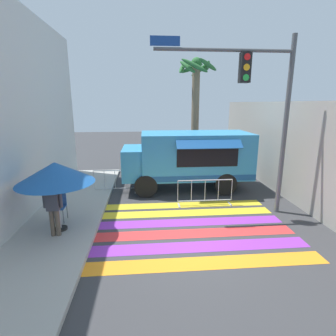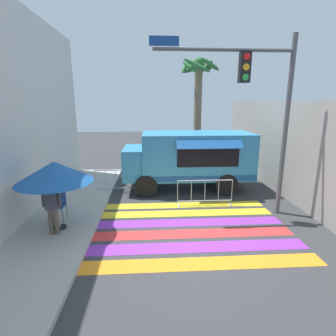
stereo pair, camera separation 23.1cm
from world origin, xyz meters
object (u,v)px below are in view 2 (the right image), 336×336
at_px(palm_tree, 198,97).
at_px(food_truck, 187,157).
at_px(traffic_signal_pole, 261,97).
at_px(vendor_person, 52,204).
at_px(barricade_side, 116,181).
at_px(folding_chair, 58,203).
at_px(patio_umbrella, 54,172).
at_px(barricade_front, 205,193).

bearing_deg(palm_tree, food_truck, -105.77).
height_order(traffic_signal_pole, vendor_person, traffic_signal_pole).
bearing_deg(food_truck, vendor_person, -135.47).
height_order(food_truck, barricade_side, food_truck).
bearing_deg(barricade_side, palm_tree, 45.02).
bearing_deg(food_truck, palm_tree, 74.23).
distance_m(traffic_signal_pole, folding_chair, 7.37).
distance_m(folding_chair, barricade_side, 3.30).
bearing_deg(barricade_side, food_truck, 5.54).
distance_m(food_truck, barricade_side, 3.31).
xyz_separation_m(food_truck, palm_tree, (1.12, 3.95, 2.64)).
height_order(traffic_signal_pole, barricade_side, traffic_signal_pole).
relative_size(patio_umbrella, barricade_front, 1.03).
relative_size(traffic_signal_pole, barricade_front, 2.80).
bearing_deg(patio_umbrella, vendor_person, -94.67).
xyz_separation_m(vendor_person, barricade_front, (4.82, 2.24, -0.57)).
height_order(traffic_signal_pole, barricade_front, traffic_signal_pole).
xyz_separation_m(patio_umbrella, palm_tree, (5.48, 7.91, 2.25)).
relative_size(barricade_front, barricade_side, 1.14).
bearing_deg(patio_umbrella, palm_tree, 55.31).
relative_size(folding_chair, barricade_side, 0.49).
height_order(patio_umbrella, folding_chair, patio_umbrella).
height_order(folding_chair, palm_tree, palm_tree).
relative_size(vendor_person, barricade_front, 0.78).
distance_m(traffic_signal_pole, barricade_front, 3.91).
relative_size(traffic_signal_pole, folding_chair, 6.58).
bearing_deg(folding_chair, palm_tree, 45.17).
relative_size(traffic_signal_pole, barricade_side, 3.20).
relative_size(barricade_front, palm_tree, 0.34).
bearing_deg(food_truck, barricade_front, -78.18).
relative_size(patio_umbrella, vendor_person, 1.32).
distance_m(barricade_front, barricade_side, 3.99).
bearing_deg(vendor_person, traffic_signal_pole, 11.49).
bearing_deg(food_truck, patio_umbrella, -137.77).
bearing_deg(folding_chair, food_truck, 28.89).
bearing_deg(food_truck, folding_chair, -144.69).
relative_size(food_truck, barricade_front, 2.66).
relative_size(patio_umbrella, barricade_side, 1.18).
xyz_separation_m(food_truck, barricade_front, (0.44, -2.08, -0.99)).
distance_m(vendor_person, barricade_front, 5.35).
height_order(folding_chair, barricade_side, folding_chair).
bearing_deg(traffic_signal_pole, food_truck, 123.89).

